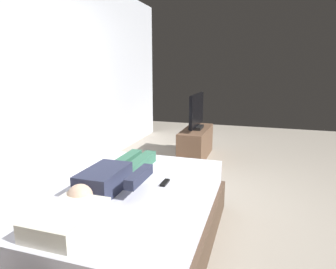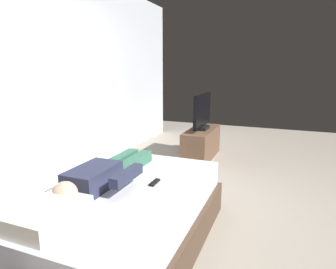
# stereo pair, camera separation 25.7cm
# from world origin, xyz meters

# --- Properties ---
(ground_plane) EXTENTS (10.00, 10.00, 0.00)m
(ground_plane) POSITION_xyz_m (0.00, 0.00, 0.00)
(ground_plane) COLOR #ADA393
(back_wall) EXTENTS (6.40, 0.10, 2.80)m
(back_wall) POSITION_xyz_m (0.40, 1.90, 1.40)
(back_wall) COLOR silver
(back_wall) RESTS_ON ground
(bed) EXTENTS (1.98, 1.54, 0.54)m
(bed) POSITION_xyz_m (-0.78, 0.50, 0.26)
(bed) COLOR brown
(bed) RESTS_ON ground
(pillow) EXTENTS (0.48, 0.34, 0.12)m
(pillow) POSITION_xyz_m (-1.46, 0.50, 0.60)
(pillow) COLOR silver
(pillow) RESTS_ON bed
(person) EXTENTS (1.26, 0.46, 0.18)m
(person) POSITION_xyz_m (-0.76, 0.56, 0.62)
(person) COLOR #2D334C
(person) RESTS_ON bed
(remote) EXTENTS (0.15, 0.04, 0.02)m
(remote) POSITION_xyz_m (-0.60, 0.15, 0.55)
(remote) COLOR black
(remote) RESTS_ON bed
(tv_stand) EXTENTS (1.10, 0.40, 0.50)m
(tv_stand) POSITION_xyz_m (1.93, 0.43, 0.25)
(tv_stand) COLOR brown
(tv_stand) RESTS_ON ground
(tv) EXTENTS (0.88, 0.20, 0.59)m
(tv) POSITION_xyz_m (1.93, 0.43, 0.78)
(tv) COLOR black
(tv) RESTS_ON tv_stand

